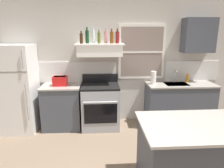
{
  "coord_description": "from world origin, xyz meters",
  "views": [
    {
      "loc": [
        -0.26,
        -2.15,
        1.95
      ],
      "look_at": [
        -0.05,
        1.2,
        1.1
      ],
      "focal_mm": 32.46,
      "sensor_mm": 36.0,
      "label": 1
    }
  ],
  "objects": [
    {
      "name": "back_wall",
      "position": [
        0.03,
        2.23,
        1.35
      ],
      "size": [
        5.4,
        0.11,
        2.7
      ],
      "color": "beige",
      "rests_on": "ground_plane"
    },
    {
      "name": "bottle_olive_oil_square",
      "position": [
        -0.26,
        1.92,
        1.86
      ],
      "size": [
        0.06,
        0.06,
        0.26
      ],
      "color": "#4C601E",
      "rests_on": "range_hood_shelf"
    },
    {
      "name": "counter_left_of_stove",
      "position": [
        -1.05,
        1.9,
        0.46
      ],
      "size": [
        0.79,
        0.63,
        0.91
      ],
      "color": "#474C56",
      "rests_on": "ground_plane"
    },
    {
      "name": "bottle_red_label_wine",
      "position": [
        0.1,
        1.93,
        1.87
      ],
      "size": [
        0.07,
        0.07,
        0.29
      ],
      "color": "maroon",
      "rests_on": "range_hood_shelf"
    },
    {
      "name": "sink_faucet",
      "position": [
        1.35,
        2.0,
        1.08
      ],
      "size": [
        0.03,
        0.17,
        0.28
      ],
      "color": "silver",
      "rests_on": "counter_right_with_sink"
    },
    {
      "name": "range_hood_shelf",
      "position": [
        -0.25,
        1.96,
        1.62
      ],
      "size": [
        0.96,
        0.52,
        0.24
      ],
      "color": "white"
    },
    {
      "name": "paper_towel_roll",
      "position": [
        0.86,
        1.9,
        1.04
      ],
      "size": [
        0.11,
        0.11,
        0.27
      ],
      "primitive_type": "cylinder",
      "color": "white",
      "rests_on": "counter_right_with_sink"
    },
    {
      "name": "bottle_brown_stout",
      "position": [
        -0.6,
        1.9,
        1.85
      ],
      "size": [
        0.06,
        0.06,
        0.24
      ],
      "color": "#381E0F",
      "rests_on": "range_hood_shelf"
    },
    {
      "name": "bottle_dark_green_wine",
      "position": [
        -0.49,
        1.98,
        1.88
      ],
      "size": [
        0.07,
        0.07,
        0.31
      ],
      "color": "#143819",
      "rests_on": "range_hood_shelf"
    },
    {
      "name": "upper_cabinet_right",
      "position": [
        1.8,
        2.04,
        1.9
      ],
      "size": [
        0.64,
        0.32,
        0.7
      ],
      "color": "#474C56"
    },
    {
      "name": "refrigerator",
      "position": [
        -1.9,
        1.84,
        0.87
      ],
      "size": [
        0.7,
        0.72,
        1.74
      ],
      "color": "white",
      "rests_on": "ground_plane"
    },
    {
      "name": "dish_soap_bottle",
      "position": [
        1.63,
        2.0,
        1.0
      ],
      "size": [
        0.06,
        0.06,
        0.18
      ],
      "primitive_type": "cylinder",
      "color": "orange",
      "rests_on": "counter_right_with_sink"
    },
    {
      "name": "stove_range",
      "position": [
        -0.25,
        1.86,
        0.46
      ],
      "size": [
        0.76,
        0.69,
        1.09
      ],
      "color": "#9EA0A5",
      "rests_on": "ground_plane"
    },
    {
      "name": "kitchen_island",
      "position": [
        0.91,
        -0.04,
        0.46
      ],
      "size": [
        1.4,
        0.9,
        0.91
      ],
      "color": "#474C56",
      "rests_on": "ground_plane"
    },
    {
      "name": "counter_right_with_sink",
      "position": [
        1.45,
        1.9,
        0.46
      ],
      "size": [
        1.43,
        0.63,
        0.91
      ],
      "color": "#474C56",
      "rests_on": "ground_plane"
    },
    {
      "name": "bottle_clear_tall",
      "position": [
        -0.37,
        1.97,
        1.87
      ],
      "size": [
        0.06,
        0.06,
        0.31
      ],
      "color": "silver",
      "rests_on": "range_hood_shelf"
    },
    {
      "name": "toaster",
      "position": [
        -1.06,
        1.89,
        1.01
      ],
      "size": [
        0.3,
        0.2,
        0.19
      ],
      "color": "red",
      "rests_on": "counter_left_of_stove"
    },
    {
      "name": "bottle_rose_pink",
      "position": [
        -0.12,
        2.01,
        1.87
      ],
      "size": [
        0.07,
        0.07,
        0.29
      ],
      "color": "#C67F84",
      "rests_on": "range_hood_shelf"
    },
    {
      "name": "bottle_amber_wine",
      "position": [
        -0.01,
        1.94,
        1.86
      ],
      "size": [
        0.07,
        0.07,
        0.28
      ],
      "color": "brown",
      "rests_on": "range_hood_shelf"
    }
  ]
}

